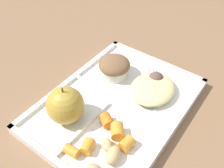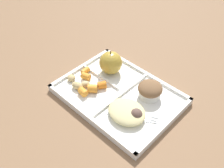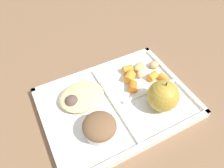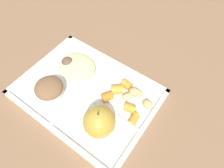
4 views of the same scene
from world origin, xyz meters
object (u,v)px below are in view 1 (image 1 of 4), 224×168
Objects in this scene: green_apple at (65,105)px; bran_muffin at (114,67)px; lunch_tray at (116,105)px; plastic_fork at (154,85)px.

bran_muffin is (0.17, 0.00, -0.01)m from green_apple.
bran_muffin is at bearing 38.08° from lunch_tray.
lunch_tray is 0.12m from green_apple.
green_apple is 0.22m from plastic_fork.
plastic_fork is at bearing -27.33° from green_apple.
bran_muffin is 0.10m from plastic_fork.
green_apple reaches higher than plastic_fork.
lunch_tray reaches higher than plastic_fork.
lunch_tray is 4.89× the size of bran_muffin.
plastic_fork is (0.02, -0.10, -0.02)m from bran_muffin.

